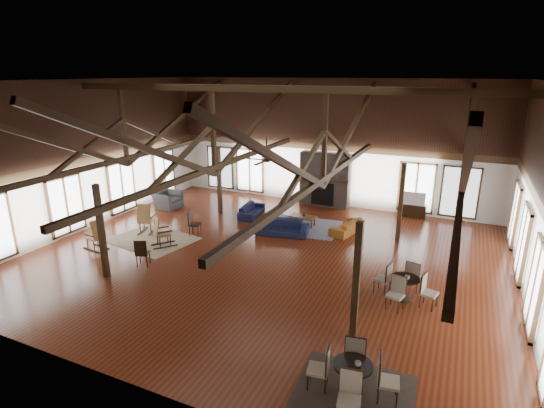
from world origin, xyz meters
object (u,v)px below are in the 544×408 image
at_px(sofa_navy_front, 282,227).
at_px(sofa_orange, 347,226).
at_px(tv_console, 413,210).
at_px(sofa_navy_left, 252,210).
at_px(coffee_table, 303,217).
at_px(cafe_table_near, 353,373).
at_px(cafe_table_far, 405,284).
at_px(armchair, 168,200).

xyz_separation_m(sofa_navy_front, sofa_orange, (2.30, 1.31, -0.04)).
height_order(sofa_navy_front, tv_console, sofa_navy_front).
xyz_separation_m(sofa_navy_left, coffee_table, (2.55, -0.24, 0.12)).
distance_m(cafe_table_near, tv_console, 12.10).
relative_size(cafe_table_near, tv_console, 1.72).
xyz_separation_m(coffee_table, tv_console, (4.12, 3.24, -0.10)).
xyz_separation_m(sofa_navy_left, tv_console, (6.67, 3.00, 0.01)).
bearing_deg(cafe_table_far, cafe_table_near, -95.73).
xyz_separation_m(armchair, cafe_table_near, (11.15, -8.52, 0.10)).
bearing_deg(sofa_navy_front, sofa_navy_left, 133.89).
xyz_separation_m(armchair, tv_console, (10.89, 3.58, -0.11)).
distance_m(sofa_navy_front, cafe_table_near, 8.94).
relative_size(armchair, tv_console, 1.09).
bearing_deg(tv_console, coffee_table, -141.82).
xyz_separation_m(coffee_table, armchair, (-6.76, -0.33, 0.01)).
bearing_deg(tv_console, cafe_table_near, -88.75).
distance_m(sofa_orange, cafe_table_far, 5.40).
relative_size(sofa_navy_left, armchair, 1.50).
bearing_deg(coffee_table, sofa_navy_left, -179.60).
bearing_deg(sofa_navy_front, sofa_orange, 18.88).
bearing_deg(tv_console, sofa_orange, -124.30).
xyz_separation_m(sofa_navy_front, sofa_navy_left, (-2.17, 1.54, -0.04)).
relative_size(coffee_table, armchair, 0.99).
bearing_deg(armchair, sofa_navy_left, -81.90).
xyz_separation_m(sofa_navy_front, cafe_table_near, (4.77, -7.56, 0.18)).
xyz_separation_m(sofa_navy_front, coffee_table, (0.38, 1.30, 0.08)).
xyz_separation_m(sofa_navy_left, cafe_table_far, (7.37, -4.78, 0.21)).
height_order(sofa_navy_front, coffee_table, sofa_navy_front).
xyz_separation_m(cafe_table_near, tv_console, (-0.26, 12.10, -0.21)).
height_order(sofa_navy_left, coffee_table, sofa_navy_left).
bearing_deg(coffee_table, sofa_orange, 6.16).
bearing_deg(sofa_orange, coffee_table, -76.46).
distance_m(sofa_orange, armchair, 8.69).
distance_m(sofa_navy_front, cafe_table_far, 6.13).
relative_size(sofa_orange, coffee_table, 1.50).
height_order(armchair, tv_console, armchair).
height_order(sofa_navy_front, cafe_table_far, cafe_table_far).
height_order(sofa_orange, armchair, armchair).
bearing_deg(coffee_table, sofa_navy_front, -100.61).
bearing_deg(armchair, cafe_table_near, -127.05).
xyz_separation_m(cafe_table_near, cafe_table_far, (0.43, 4.31, -0.01)).
bearing_deg(sofa_orange, tv_console, 158.86).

